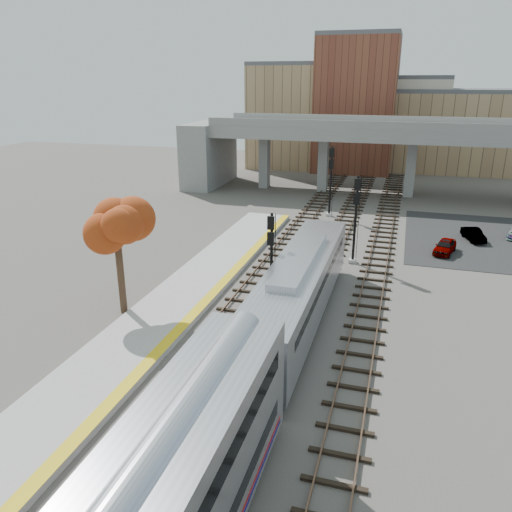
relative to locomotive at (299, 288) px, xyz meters
The scene contains 14 objects.
ground 7.13m from the locomotive, 98.52° to the right, with size 160.00×160.00×0.00m, color #47423D.
platform 10.82m from the locomotive, 141.01° to the right, with size 4.50×60.00×0.35m, color #9E9E99.
yellow_strip 9.41m from the locomotive, 133.55° to the right, with size 0.70×60.00×0.01m, color yellow.
tracks 6.22m from the locomotive, 90.66° to the left, with size 10.70×95.00×0.25m.
overpass 38.68m from the locomotive, 84.15° to the left, with size 54.00×12.00×9.50m.
buildings_far 60.15m from the locomotive, 89.75° to the left, with size 43.00×21.00×20.60m.
parking_lot 25.07m from the locomotive, 58.63° to the left, with size 14.00×18.00×0.04m, color black.
locomotive is the anchor object (origin of this frame).
signal_mast_near 2.58m from the locomotive, 148.51° to the left, with size 0.60×0.64×6.42m.
signal_mast_mid 11.79m from the locomotive, 80.18° to the left, with size 0.60×0.64×7.08m.
signal_mast_far 25.69m from the locomotive, 94.70° to the left, with size 0.60×0.64×7.50m.
tree 11.72m from the locomotive, behind, with size 3.60×3.60×8.01m.
car_a 18.70m from the locomotive, 60.17° to the left, with size 1.43×3.55×1.21m, color #99999E.
car_b 23.98m from the locomotive, 59.92° to the left, with size 1.18×3.38×1.12m, color #99999E.
Camera 1 is at (6.40, -20.34, 14.12)m, focal length 35.00 mm.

